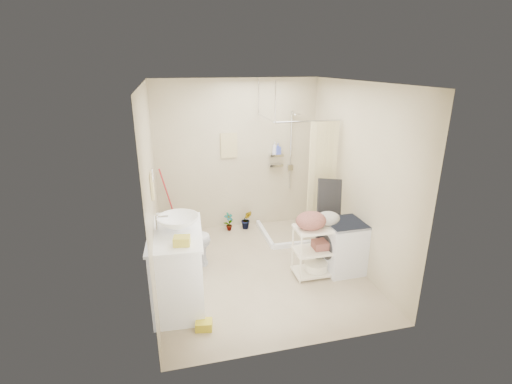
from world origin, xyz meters
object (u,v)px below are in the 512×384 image
vanity (178,268)px  laundry_rack (317,246)px  washing_machine (343,246)px  toilet (184,240)px

vanity → laundry_rack: (1.89, 0.20, -0.05)m
laundry_rack → washing_machine: bearing=4.0°
vanity → washing_machine: vanity is taller
laundry_rack → toilet: bearing=158.2°
washing_machine → laundry_rack: laundry_rack is taller
toilet → washing_machine: 2.28m
vanity → washing_machine: bearing=9.0°
vanity → laundry_rack: 1.90m
toilet → laundry_rack: size_ratio=0.90×
toilet → laundry_rack: (1.77, -0.71, 0.04)m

